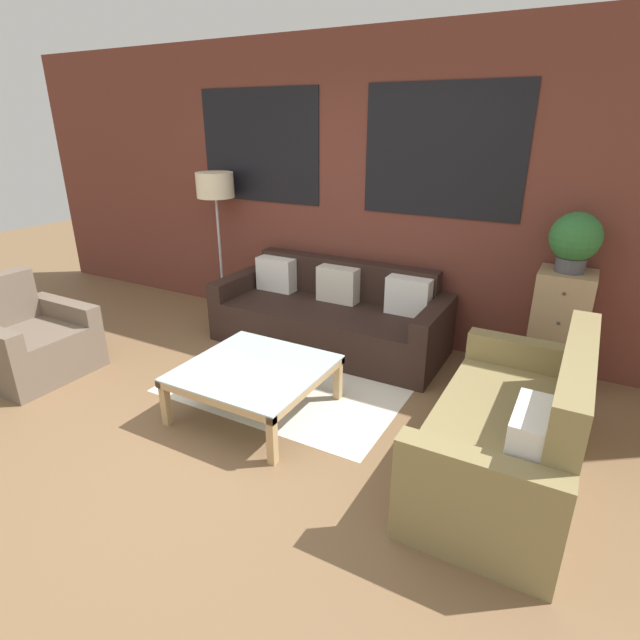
{
  "coord_description": "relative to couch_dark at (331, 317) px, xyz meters",
  "views": [
    {
      "loc": [
        2.2,
        -2.01,
        2.05
      ],
      "look_at": [
        0.39,
        1.25,
        0.55
      ],
      "focal_mm": 28.0,
      "sensor_mm": 36.0,
      "label": 1
    }
  ],
  "objects": [
    {
      "name": "wall_back_brick",
      "position": [
        -0.12,
        0.49,
        1.12
      ],
      "size": [
        8.4,
        0.09,
        2.8
      ],
      "color": "brown",
      "rests_on": "ground_plane"
    },
    {
      "name": "floor_lamp",
      "position": [
        -1.48,
        0.19,
        1.07
      ],
      "size": [
        0.39,
        0.39,
        1.55
      ],
      "color": "#B2B2B7",
      "rests_on": "ground_plane"
    },
    {
      "name": "coffee_table",
      "position": [
        0.08,
        -1.35,
        0.04
      ],
      "size": [
        0.99,
        0.99,
        0.37
      ],
      "color": "silver",
      "rests_on": "ground_plane"
    },
    {
      "name": "ground_plane",
      "position": [
        -0.12,
        -1.95,
        -0.28
      ],
      "size": [
        16.0,
        16.0,
        0.0
      ],
      "primitive_type": "plane",
      "color": "brown"
    },
    {
      "name": "settee_vintage",
      "position": [
        1.87,
        -1.24,
        0.03
      ],
      "size": [
        0.8,
        1.61,
        0.92
      ],
      "color": "olive",
      "rests_on": "ground_plane"
    },
    {
      "name": "armchair_corner",
      "position": [
        -1.98,
        -1.77,
        -0.01
      ],
      "size": [
        0.8,
        0.83,
        0.84
      ],
      "color": "#6B5B4C",
      "rests_on": "ground_plane"
    },
    {
      "name": "rug",
      "position": [
        0.08,
        -0.75,
        -0.28
      ],
      "size": [
        1.9,
        1.59,
        0.0
      ],
      "color": "silver",
      "rests_on": "ground_plane"
    },
    {
      "name": "drawer_cabinet",
      "position": [
        1.96,
        0.22,
        0.2
      ],
      "size": [
        0.42,
        0.4,
        0.96
      ],
      "color": "tan",
      "rests_on": "ground_plane"
    },
    {
      "name": "couch_dark",
      "position": [
        0.0,
        0.0,
        0.0
      ],
      "size": [
        2.21,
        0.88,
        0.78
      ],
      "color": "black",
      "rests_on": "ground_plane"
    },
    {
      "name": "potted_plant",
      "position": [
        1.96,
        0.22,
        0.93
      ],
      "size": [
        0.37,
        0.37,
        0.46
      ],
      "color": "#47474C",
      "rests_on": "drawer_cabinet"
    }
  ]
}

